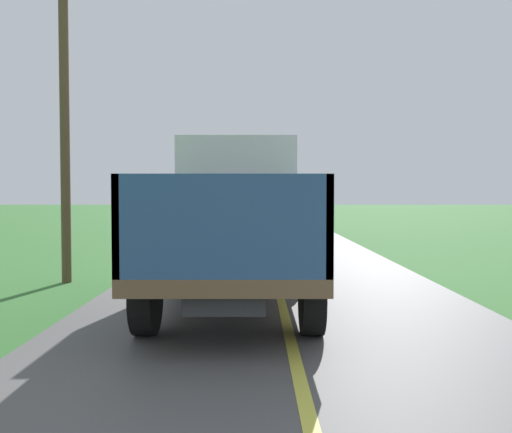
% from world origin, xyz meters
% --- Properties ---
extents(banana_truck_near, '(2.38, 5.82, 2.80)m').
position_xyz_m(banana_truck_near, '(-0.78, 11.36, 1.46)').
color(banana_truck_near, '#2D2D30').
rests_on(banana_truck_near, road_surface).
extents(banana_truck_far, '(2.38, 5.81, 2.80)m').
position_xyz_m(banana_truck_far, '(-0.49, 25.95, 1.47)').
color(banana_truck_far, '#2D2D30').
rests_on(banana_truck_far, road_surface).
extents(utility_pole_roadside, '(1.62, 0.20, 7.29)m').
position_xyz_m(utility_pole_roadside, '(-4.43, 13.66, 3.89)').
color(utility_pole_roadside, brown).
rests_on(utility_pole_roadside, ground).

